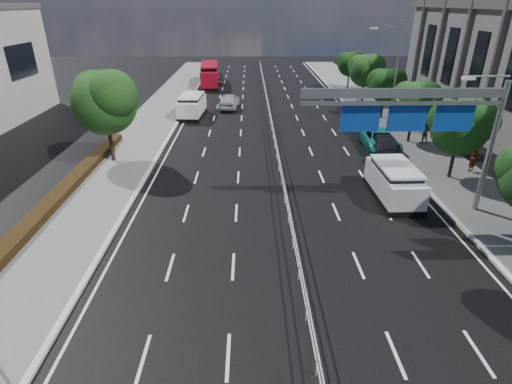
{
  "coord_description": "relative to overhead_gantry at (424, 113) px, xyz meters",
  "views": [
    {
      "loc": [
        -2.04,
        -9.6,
        10.66
      ],
      "look_at": [
        -1.74,
        7.65,
        2.4
      ],
      "focal_mm": 28.0,
      "sensor_mm": 36.0,
      "label": 1
    }
  ],
  "objects": [
    {
      "name": "ground",
      "position": [
        -6.74,
        -10.05,
        -5.61
      ],
      "size": [
        160.0,
        160.0,
        0.0
      ],
      "primitive_type": "plane",
      "color": "black",
      "rests_on": "ground"
    },
    {
      "name": "kerb_near",
      "position": [
        -15.74,
        -10.05,
        -5.54
      ],
      "size": [
        0.25,
        140.0,
        0.15
      ],
      "primitive_type": "cube",
      "color": "silver",
      "rests_on": "ground"
    },
    {
      "name": "median_fence",
      "position": [
        -6.74,
        12.45,
        -5.08
      ],
      "size": [
        0.05,
        85.0,
        1.02
      ],
      "color": "silver",
      "rests_on": "ground"
    },
    {
      "name": "overhead_gantry",
      "position": [
        0.0,
        0.0,
        0.0
      ],
      "size": [
        10.24,
        0.38,
        7.45
      ],
      "color": "gray",
      "rests_on": "ground"
    },
    {
      "name": "streetlight_far",
      "position": [
        3.76,
        15.95,
        -0.4
      ],
      "size": [
        2.78,
        2.4,
        9.0
      ],
      "color": "gray",
      "rests_on": "ground"
    },
    {
      "name": "near_tree_back",
      "position": [
        -18.68,
        7.92,
        -1.0
      ],
      "size": [
        4.84,
        4.51,
        6.69
      ],
      "color": "black",
      "rests_on": "ground"
    },
    {
      "name": "far_tree_d",
      "position": [
        4.51,
        4.42,
        -1.92
      ],
      "size": [
        3.85,
        3.59,
        5.34
      ],
      "color": "black",
      "rests_on": "ground"
    },
    {
      "name": "far_tree_e",
      "position": [
        4.51,
        11.93,
        -2.05
      ],
      "size": [
        3.63,
        3.38,
        5.13
      ],
      "color": "black",
      "rests_on": "ground"
    },
    {
      "name": "far_tree_f",
      "position": [
        4.5,
        19.43,
        -2.12
      ],
      "size": [
        3.52,
        3.28,
        5.02
      ],
      "color": "black",
      "rests_on": "ground"
    },
    {
      "name": "far_tree_g",
      "position": [
        4.51,
        26.92,
        -1.85
      ],
      "size": [
        3.96,
        3.69,
        5.45
      ],
      "color": "black",
      "rests_on": "ground"
    },
    {
      "name": "far_tree_h",
      "position": [
        4.5,
        34.43,
        -2.18
      ],
      "size": [
        3.41,
        3.18,
        4.91
      ],
      "color": "black",
      "rests_on": "ground"
    },
    {
      "name": "white_minivan",
      "position": [
        -14.58,
        20.72,
        -4.52
      ],
      "size": [
        2.53,
        5.21,
        2.2
      ],
      "rotation": [
        0.0,
        0.0,
        -0.07
      ],
      "color": "black",
      "rests_on": "ground"
    },
    {
      "name": "red_bus",
      "position": [
        -14.24,
        37.73,
        -4.09
      ],
      "size": [
        3.02,
        9.9,
        2.92
      ],
      "rotation": [
        0.0,
        0.0,
        0.07
      ],
      "color": "black",
      "rests_on": "ground"
    },
    {
      "name": "near_car_silver",
      "position": [
        -10.94,
        24.17,
        -4.8
      ],
      "size": [
        2.43,
        4.92,
        1.61
      ],
      "primitive_type": "imported",
      "rotation": [
        0.0,
        0.0,
        3.03
      ],
      "color": "#B1B2B8",
      "rests_on": "ground"
    },
    {
      "name": "near_car_dark",
      "position": [
        -13.51,
        39.2,
        -4.84
      ],
      "size": [
        1.83,
        4.72,
        1.53
      ],
      "primitive_type": "imported",
      "rotation": [
        0.0,
        0.0,
        3.1
      ],
      "color": "black",
      "rests_on": "ground"
    },
    {
      "name": "silver_minivan",
      "position": [
        -0.24,
        1.69,
        -4.58
      ],
      "size": [
        2.21,
        5.05,
        2.09
      ],
      "rotation": [
        0.0,
        0.0,
        0.02
      ],
      "color": "black",
      "rests_on": "ground"
    },
    {
      "name": "parked_car_teal",
      "position": [
        1.56,
        10.44,
        -4.86
      ],
      "size": [
        2.64,
        5.44,
        1.49
      ],
      "primitive_type": "imported",
      "rotation": [
        0.0,
        0.0,
        -0.03
      ],
      "color": "#1B7D74",
      "rests_on": "ground"
    },
    {
      "name": "parked_car_dark",
      "position": [
        1.56,
        8.95,
        -4.91
      ],
      "size": [
        2.49,
        4.99,
        1.39
      ],
      "primitive_type": "imported",
      "rotation": [
        0.0,
        0.0,
        -0.11
      ],
      "color": "black",
      "rests_on": "ground"
    },
    {
      "name": "pedestrian_a",
      "position": [
        6.34,
        5.37,
        -4.63
      ],
      "size": [
        0.73,
        0.66,
        1.67
      ],
      "primitive_type": "imported",
      "rotation": [
        0.0,
        0.0,
        3.68
      ],
      "color": "gray",
      "rests_on": "sidewalk_far"
    },
    {
      "name": "pedestrian_b",
      "position": [
        5.51,
        11.53,
        -4.66
      ],
      "size": [
        0.84,
        0.68,
        1.61
      ],
      "primitive_type": "imported",
      "rotation": [
        0.0,
        0.0,
        3.05
      ],
      "color": "gray",
      "rests_on": "sidewalk_far"
    }
  ]
}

